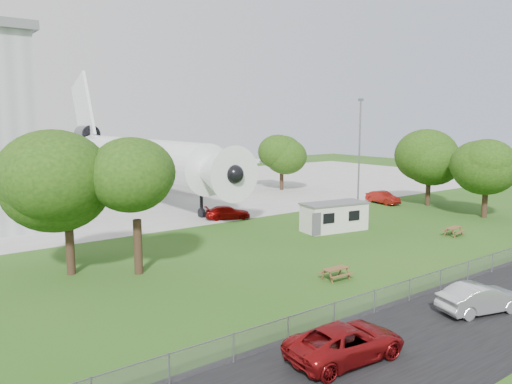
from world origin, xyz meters
TOP-DOWN VIEW (x-y plane):
  - ground at (0.00, 0.00)m, footprint 160.00×160.00m
  - concrete_apron at (0.00, 38.00)m, footprint 120.00×46.00m
  - airliner at (-2.00, 35.86)m, footprint 46.36×47.73m
  - site_cabin at (4.71, 5.91)m, footprint 6.93×3.70m
  - picnic_west at (-5.51, -4.27)m, footprint 1.85×1.56m
  - picnic_east at (11.62, -1.93)m, footprint 1.99×1.73m
  - fence at (0.00, -9.50)m, footprint 58.00×0.04m
  - lamp_mast at (8.20, 6.20)m, footprint 0.16×0.16m
  - tree_west_big at (-18.78, 7.03)m, footprint 8.73×8.73m
  - tree_west_small at (-15.14, 4.46)m, footprint 6.01×6.01m
  - tree_east_front at (21.72, 0.84)m, footprint 6.54×6.54m
  - tree_east_back at (23.42, 8.79)m, footprint 7.91×7.91m
  - tree_far_apron at (17.86, 29.35)m, footprint 6.60×6.60m
  - car_centre_sedan at (-3.40, -12.78)m, footprint 5.00×2.88m
  - car_west_estate at (-12.98, -12.12)m, footprint 5.68×2.98m
  - car_ne_hatch at (13.66, 12.09)m, footprint 2.21×4.14m
  - car_ne_sedan at (20.16, 12.82)m, footprint 2.03×4.66m
  - car_apron_van at (-0.25, 16.21)m, footprint 5.03×3.48m

SIDE VIEW (x-z plane):
  - ground at x=0.00m, z-range 0.00..0.00m
  - picnic_west at x=-5.51m, z-range -0.38..0.38m
  - picnic_east at x=11.62m, z-range -0.38..0.38m
  - fence at x=0.00m, z-range -0.65..0.65m
  - concrete_apron at x=0.00m, z-range 0.00..0.03m
  - car_ne_hatch at x=13.66m, z-range 0.00..1.34m
  - car_apron_van at x=-0.25m, z-range 0.00..1.35m
  - car_ne_sedan at x=20.16m, z-range 0.00..1.49m
  - car_west_estate at x=-12.98m, z-range 0.00..1.53m
  - car_centre_sedan at x=-3.40m, z-range 0.00..1.56m
  - site_cabin at x=4.71m, z-range 0.00..2.62m
  - tree_far_apron at x=17.86m, z-range 0.97..9.53m
  - airliner at x=-2.00m, z-range -3.57..14.11m
  - tree_east_front at x=21.72m, z-range 1.05..9.71m
  - tree_east_back at x=23.42m, z-range 0.81..10.36m
  - lamp_mast at x=8.20m, z-range 0.00..12.00m
  - tree_west_big at x=-18.78m, z-range 0.91..11.48m
  - tree_west_small at x=-15.14m, z-range 1.63..10.96m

